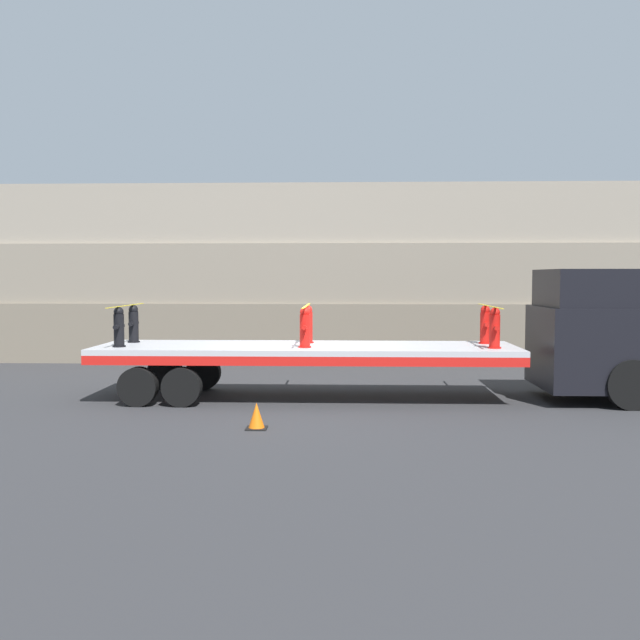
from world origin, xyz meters
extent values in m
plane|color=#2D2D30|center=(0.00, 0.00, 0.00)|extent=(120.00, 120.00, 0.00)
cube|color=#706656|center=(0.00, 7.70, 0.96)|extent=(60.00, 3.00, 1.91)
cube|color=gray|center=(0.00, 7.85, 2.87)|extent=(60.00, 3.00, 1.91)
cube|color=gray|center=(0.00, 8.00, 4.78)|extent=(60.00, 3.00, 1.91)
cube|color=black|center=(6.42, 0.00, 1.20)|extent=(2.39, 2.44, 1.81)
cube|color=black|center=(6.18, 0.00, 2.52)|extent=(1.67, 2.25, 0.83)
cube|color=black|center=(7.08, 0.00, 1.56)|extent=(0.96, 2.15, 1.01)
cylinder|color=black|center=(6.84, -1.16, 0.53)|extent=(1.06, 0.28, 1.06)
cylinder|color=black|center=(6.84, 1.16, 0.53)|extent=(1.06, 0.28, 1.06)
cube|color=#B2B2B7|center=(0.00, 0.00, 1.15)|extent=(9.47, 2.47, 0.12)
cube|color=red|center=(0.00, -1.19, 0.99)|extent=(9.47, 0.08, 0.20)
cube|color=red|center=(0.00, 1.19, 0.99)|extent=(9.47, 0.08, 0.20)
cylinder|color=black|center=(-2.60, -1.14, 0.42)|extent=(0.84, 0.30, 0.84)
cylinder|color=black|center=(-2.60, 1.14, 0.42)|extent=(0.84, 0.30, 0.84)
cylinder|color=black|center=(-3.55, -1.14, 0.42)|extent=(0.84, 0.30, 0.84)
cylinder|color=black|center=(-3.55, 1.14, 0.42)|extent=(0.84, 0.30, 0.84)
cylinder|color=black|center=(-4.13, -0.54, 1.23)|extent=(0.29, 0.29, 0.03)
cylinder|color=black|center=(-4.13, -0.54, 1.58)|extent=(0.23, 0.23, 0.73)
sphere|color=black|center=(-4.13, -0.54, 2.00)|extent=(0.22, 0.22, 0.22)
cylinder|color=black|center=(-4.13, -0.73, 1.67)|extent=(0.10, 0.15, 0.10)
cylinder|color=black|center=(-4.13, -0.35, 1.67)|extent=(0.10, 0.15, 0.10)
cylinder|color=black|center=(-4.13, 0.54, 1.23)|extent=(0.29, 0.29, 0.03)
cylinder|color=black|center=(-4.13, 0.54, 1.58)|extent=(0.23, 0.23, 0.73)
sphere|color=black|center=(-4.13, 0.54, 2.00)|extent=(0.22, 0.22, 0.22)
cylinder|color=black|center=(-4.13, 0.35, 1.67)|extent=(0.10, 0.15, 0.10)
cylinder|color=black|center=(-4.13, 0.73, 1.67)|extent=(0.10, 0.15, 0.10)
cylinder|color=red|center=(0.00, -0.54, 1.23)|extent=(0.29, 0.29, 0.03)
cylinder|color=red|center=(0.00, -0.54, 1.58)|extent=(0.23, 0.23, 0.73)
sphere|color=red|center=(0.00, -0.54, 2.00)|extent=(0.22, 0.22, 0.22)
cylinder|color=red|center=(0.00, -0.73, 1.67)|extent=(0.10, 0.15, 0.10)
cylinder|color=red|center=(0.00, -0.35, 1.67)|extent=(0.10, 0.15, 0.10)
cylinder|color=red|center=(0.00, 0.54, 1.23)|extent=(0.29, 0.29, 0.03)
cylinder|color=red|center=(0.00, 0.54, 1.58)|extent=(0.23, 0.23, 0.73)
sphere|color=red|center=(0.00, 0.54, 2.00)|extent=(0.22, 0.22, 0.22)
cylinder|color=red|center=(0.00, 0.35, 1.67)|extent=(0.10, 0.15, 0.10)
cylinder|color=red|center=(0.00, 0.73, 1.67)|extent=(0.10, 0.15, 0.10)
cylinder|color=red|center=(4.13, -0.54, 1.23)|extent=(0.29, 0.29, 0.03)
cylinder|color=red|center=(4.13, -0.54, 1.58)|extent=(0.23, 0.23, 0.73)
sphere|color=red|center=(4.13, -0.54, 2.00)|extent=(0.22, 0.22, 0.22)
cylinder|color=red|center=(4.13, -0.73, 1.67)|extent=(0.10, 0.15, 0.10)
cylinder|color=red|center=(4.13, -0.35, 1.67)|extent=(0.10, 0.15, 0.10)
cylinder|color=red|center=(4.13, 0.54, 1.23)|extent=(0.29, 0.29, 0.03)
cylinder|color=red|center=(4.13, 0.54, 1.58)|extent=(0.23, 0.23, 0.73)
sphere|color=red|center=(4.13, 0.54, 2.00)|extent=(0.22, 0.22, 0.22)
cylinder|color=red|center=(4.13, 0.35, 1.67)|extent=(0.10, 0.15, 0.10)
cylinder|color=red|center=(4.13, 0.73, 1.67)|extent=(0.10, 0.15, 0.10)
cube|color=yellow|center=(-4.13, 0.00, 2.11)|extent=(0.05, 2.67, 0.01)
cube|color=yellow|center=(0.00, 0.00, 2.11)|extent=(0.05, 2.67, 0.01)
cube|color=yellow|center=(4.13, 0.00, 2.11)|extent=(0.05, 2.67, 0.01)
cube|color=black|center=(-0.72, -3.32, 0.01)|extent=(0.38, 0.38, 0.03)
cone|color=orange|center=(-0.72, -3.32, 0.25)|extent=(0.29, 0.29, 0.46)
camera|label=1|loc=(0.93, -16.10, 2.78)|focal=40.00mm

